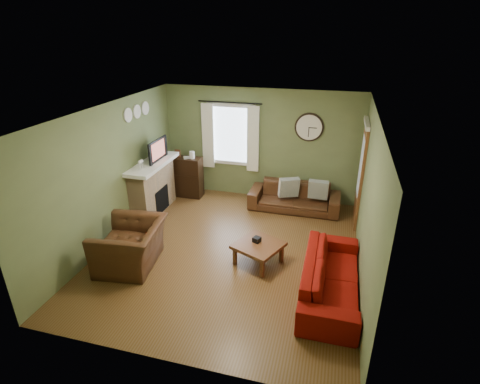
% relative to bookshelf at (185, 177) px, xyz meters
% --- Properties ---
extents(floor, '(4.60, 5.20, 0.00)m').
position_rel_bookshelf_xyz_m(floor, '(1.75, -2.14, -0.49)').
color(floor, brown).
rests_on(floor, ground).
extents(ceiling, '(4.60, 5.20, 0.00)m').
position_rel_bookshelf_xyz_m(ceiling, '(1.75, -2.14, 2.11)').
color(ceiling, white).
rests_on(ceiling, ground).
extents(wall_left, '(0.00, 5.20, 2.60)m').
position_rel_bookshelf_xyz_m(wall_left, '(-0.55, -2.14, 0.81)').
color(wall_left, '#647646').
rests_on(wall_left, ground).
extents(wall_right, '(0.00, 5.20, 2.60)m').
position_rel_bookshelf_xyz_m(wall_right, '(4.05, -2.14, 0.81)').
color(wall_right, '#647646').
rests_on(wall_right, ground).
extents(wall_back, '(4.60, 0.00, 2.60)m').
position_rel_bookshelf_xyz_m(wall_back, '(1.75, 0.46, 0.81)').
color(wall_back, '#647646').
rests_on(wall_back, ground).
extents(wall_front, '(4.60, 0.00, 2.60)m').
position_rel_bookshelf_xyz_m(wall_front, '(1.75, -4.74, 0.81)').
color(wall_front, '#647646').
rests_on(wall_front, ground).
extents(fireplace, '(0.40, 1.40, 1.10)m').
position_rel_bookshelf_xyz_m(fireplace, '(-0.35, -0.99, 0.06)').
color(fireplace, tan).
rests_on(fireplace, floor).
extents(firebox, '(0.04, 0.60, 0.55)m').
position_rel_bookshelf_xyz_m(firebox, '(-0.16, -0.99, -0.19)').
color(firebox, black).
rests_on(firebox, fireplace).
extents(mantel, '(0.58, 1.60, 0.08)m').
position_rel_bookshelf_xyz_m(mantel, '(-0.32, -0.99, 0.65)').
color(mantel, white).
rests_on(mantel, fireplace).
extents(tv, '(0.08, 0.60, 0.35)m').
position_rel_bookshelf_xyz_m(tv, '(-0.30, -0.84, 0.86)').
color(tv, black).
rests_on(tv, mantel).
extents(tv_screen, '(0.02, 0.62, 0.36)m').
position_rel_bookshelf_xyz_m(tv_screen, '(-0.22, -0.84, 0.92)').
color(tv_screen, '#994C3F').
rests_on(tv_screen, mantel).
extents(medallion_left, '(0.28, 0.28, 0.03)m').
position_rel_bookshelf_xyz_m(medallion_left, '(-0.53, -1.34, 1.76)').
color(medallion_left, white).
rests_on(medallion_left, wall_left).
extents(medallion_mid, '(0.28, 0.28, 0.03)m').
position_rel_bookshelf_xyz_m(medallion_mid, '(-0.53, -0.99, 1.76)').
color(medallion_mid, white).
rests_on(medallion_mid, wall_left).
extents(medallion_right, '(0.28, 0.28, 0.03)m').
position_rel_bookshelf_xyz_m(medallion_right, '(-0.53, -0.64, 1.76)').
color(medallion_right, white).
rests_on(medallion_right, wall_left).
extents(window_pane, '(1.00, 0.02, 1.30)m').
position_rel_bookshelf_xyz_m(window_pane, '(1.05, 0.44, 1.01)').
color(window_pane, silver).
rests_on(window_pane, wall_back).
extents(curtain_rod, '(0.03, 0.03, 1.50)m').
position_rel_bookshelf_xyz_m(curtain_rod, '(1.05, 0.34, 1.78)').
color(curtain_rod, black).
rests_on(curtain_rod, wall_back).
extents(curtain_left, '(0.28, 0.04, 1.55)m').
position_rel_bookshelf_xyz_m(curtain_left, '(0.50, 0.34, 0.96)').
color(curtain_left, white).
rests_on(curtain_left, wall_back).
extents(curtain_right, '(0.28, 0.04, 1.55)m').
position_rel_bookshelf_xyz_m(curtain_right, '(1.60, 0.34, 0.96)').
color(curtain_right, white).
rests_on(curtain_right, wall_back).
extents(wall_clock, '(0.64, 0.06, 0.64)m').
position_rel_bookshelf_xyz_m(wall_clock, '(2.85, 0.41, 1.31)').
color(wall_clock, white).
rests_on(wall_clock, wall_back).
extents(door, '(0.05, 0.90, 2.10)m').
position_rel_bookshelf_xyz_m(door, '(4.02, -0.29, 0.56)').
color(door, brown).
rests_on(door, floor).
extents(bookshelf, '(0.83, 0.35, 0.98)m').
position_rel_bookshelf_xyz_m(bookshelf, '(0.00, 0.00, 0.00)').
color(bookshelf, black).
rests_on(bookshelf, floor).
extents(book, '(0.22, 0.24, 0.02)m').
position_rel_bookshelf_xyz_m(book, '(0.01, -0.05, 0.47)').
color(book, '#57321B').
rests_on(book, bookshelf).
extents(sofa_brown, '(2.02, 0.79, 0.59)m').
position_rel_bookshelf_xyz_m(sofa_brown, '(2.67, -0.06, -0.20)').
color(sofa_brown, '#3F2313').
rests_on(sofa_brown, floor).
extents(pillow_left, '(0.44, 0.15, 0.43)m').
position_rel_bookshelf_xyz_m(pillow_left, '(3.19, -0.09, 0.06)').
color(pillow_left, gray).
rests_on(pillow_left, sofa_brown).
extents(pillow_right, '(0.46, 0.31, 0.45)m').
position_rel_bookshelf_xyz_m(pillow_right, '(2.55, -0.14, 0.06)').
color(pillow_right, gray).
rests_on(pillow_right, sofa_brown).
extents(sofa_red, '(0.84, 2.14, 0.63)m').
position_rel_bookshelf_xyz_m(sofa_red, '(3.61, -2.88, -0.18)').
color(sofa_red, '#760A05').
rests_on(sofa_red, floor).
extents(armchair, '(1.19, 1.32, 0.77)m').
position_rel_bookshelf_xyz_m(armchair, '(0.22, -2.97, -0.11)').
color(armchair, '#3F2313').
rests_on(armchair, floor).
extents(coffee_table, '(0.96, 0.96, 0.39)m').
position_rel_bookshelf_xyz_m(coffee_table, '(2.35, -2.37, -0.30)').
color(coffee_table, '#57321B').
rests_on(coffee_table, floor).
extents(tissue_box, '(0.16, 0.16, 0.09)m').
position_rel_bookshelf_xyz_m(tissue_box, '(2.30, -2.31, -0.09)').
color(tissue_box, black).
rests_on(tissue_box, coffee_table).
extents(wine_glass_a, '(0.07, 0.07, 0.20)m').
position_rel_bookshelf_xyz_m(wine_glass_a, '(-0.30, -1.50, 0.79)').
color(wine_glass_a, white).
rests_on(wine_glass_a, mantel).
extents(wine_glass_b, '(0.07, 0.07, 0.20)m').
position_rel_bookshelf_xyz_m(wine_glass_b, '(-0.30, -1.42, 0.79)').
color(wine_glass_b, white).
rests_on(wine_glass_b, mantel).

